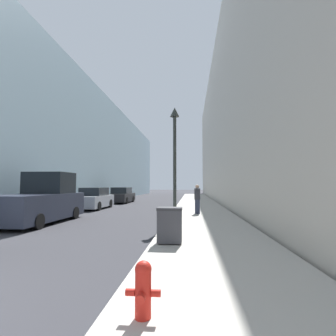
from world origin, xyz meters
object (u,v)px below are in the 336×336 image
at_px(lamppost, 175,151).
at_px(parked_sedan_near, 94,199).
at_px(pedestrian_on_sidewalk, 197,199).
at_px(trash_bin, 170,225).
at_px(fire_hydrant, 143,288).
at_px(parked_sedan_far, 122,196).
at_px(pickup_truck, 41,202).

height_order(lamppost, parked_sedan_near, lamppost).
relative_size(parked_sedan_near, pedestrian_on_sidewalk, 2.59).
xyz_separation_m(lamppost, pedestrian_on_sidewalk, (1.13, 3.02, -2.44)).
distance_m(trash_bin, parked_sedan_near, 13.43).
xyz_separation_m(fire_hydrant, lamppost, (-0.16, 9.06, 2.91)).
distance_m(parked_sedan_near, parked_sedan_far, 6.96).
bearing_deg(lamppost, fire_hydrant, -88.99).
xyz_separation_m(fire_hydrant, parked_sedan_far, (-6.42, 22.87, 0.23)).
bearing_deg(pedestrian_on_sidewalk, parked_sedan_far, 124.44).
bearing_deg(pickup_truck, trash_bin, -34.02).
xyz_separation_m(parked_sedan_far, pedestrian_on_sidewalk, (7.39, -10.78, 0.25)).
relative_size(fire_hydrant, pedestrian_on_sidewalk, 0.42).
bearing_deg(pickup_truck, parked_sedan_far, 89.50).
relative_size(parked_sedan_near, parked_sedan_far, 0.92).
distance_m(parked_sedan_near, pedestrian_on_sidewalk, 8.54).
xyz_separation_m(fire_hydrant, pickup_truck, (-6.55, 8.66, 0.50)).
xyz_separation_m(fire_hydrant, trash_bin, (-0.01, 4.24, 0.15)).
bearing_deg(parked_sedan_near, pickup_truck, -89.13).
xyz_separation_m(trash_bin, parked_sedan_near, (-6.65, 11.67, 0.09)).
height_order(fire_hydrant, pedestrian_on_sidewalk, pedestrian_on_sidewalk).
distance_m(pickup_truck, parked_sedan_far, 14.21).
xyz_separation_m(parked_sedan_near, pedestrian_on_sidewalk, (7.63, -3.83, 0.24)).
bearing_deg(fire_hydrant, parked_sedan_near, 112.71).
xyz_separation_m(trash_bin, parked_sedan_far, (-6.42, 18.62, 0.07)).
xyz_separation_m(fire_hydrant, parked_sedan_near, (-6.66, 15.91, 0.24)).
height_order(pickup_truck, parked_sedan_far, pickup_truck).
xyz_separation_m(lamppost, parked_sedan_near, (-6.50, 6.85, -2.67)).
bearing_deg(pedestrian_on_sidewalk, lamppost, -110.45).
height_order(fire_hydrant, trash_bin, trash_bin).
bearing_deg(lamppost, parked_sedan_near, 133.50).
xyz_separation_m(fire_hydrant, pedestrian_on_sidewalk, (0.97, 12.09, 0.48)).
bearing_deg(trash_bin, fire_hydrant, -89.90).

